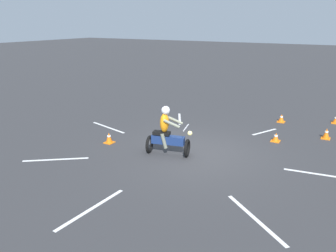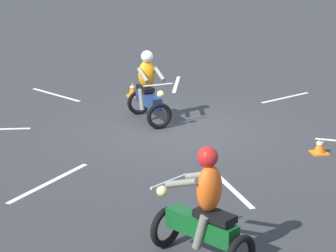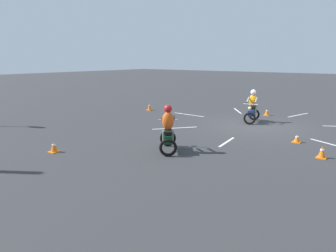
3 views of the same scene
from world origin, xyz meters
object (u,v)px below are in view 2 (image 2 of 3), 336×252
motorcycle_rider_foreground (148,91)px  traffic_cone_mid_left (133,90)px  motorcycle_rider_background (204,213)px  traffic_cone_far_center (320,146)px

motorcycle_rider_foreground → traffic_cone_mid_left: motorcycle_rider_foreground is taller
motorcycle_rider_background → traffic_cone_mid_left: size_ratio=4.22×
traffic_cone_mid_left → traffic_cone_far_center: bearing=121.2°
traffic_cone_mid_left → traffic_cone_far_center: size_ratio=1.21×
traffic_cone_far_center → motorcycle_rider_background: bearing=50.8°
motorcycle_rider_foreground → traffic_cone_mid_left: bearing=-101.0°
traffic_cone_mid_left → motorcycle_rider_foreground: bearing=92.5°
motorcycle_rider_background → traffic_cone_far_center: motorcycle_rider_background is taller
traffic_cone_mid_left → traffic_cone_far_center: traffic_cone_mid_left is taller
traffic_cone_mid_left → traffic_cone_far_center: (-3.17, 5.25, -0.03)m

